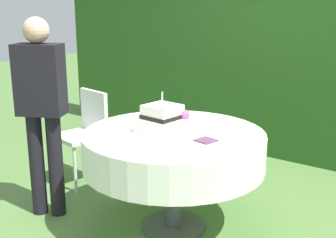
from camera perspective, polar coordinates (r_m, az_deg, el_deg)
name	(u,v)px	position (r m, az deg, el deg)	size (l,w,h in m)	color
ground_plane	(173,226)	(3.52, 0.71, -13.88)	(20.00, 20.00, 0.00)	#547A3D
foliage_hedge	(289,57)	(5.05, 15.59, 7.84)	(6.38, 0.49, 2.24)	#28561E
cake_table	(174,149)	(3.26, 0.74, -3.99)	(1.36, 1.36, 0.77)	#4C4C51
wedding_cake	(163,120)	(3.20, -0.67, -0.09)	(0.33, 0.32, 0.30)	white
serving_plate_near	(214,121)	(3.51, 5.99, -0.31)	(0.14, 0.14, 0.01)	white
serving_plate_far	(229,127)	(3.35, 8.02, -1.08)	(0.11, 0.11, 0.01)	white
napkin_stack	(206,140)	(3.02, 4.98, -2.81)	(0.13, 0.13, 0.01)	#603856
garden_chair	(86,128)	(4.25, -10.69, -1.12)	(0.46, 0.46, 0.89)	white
standing_person	(42,105)	(3.54, -16.21, 1.83)	(0.41, 0.35, 1.60)	black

